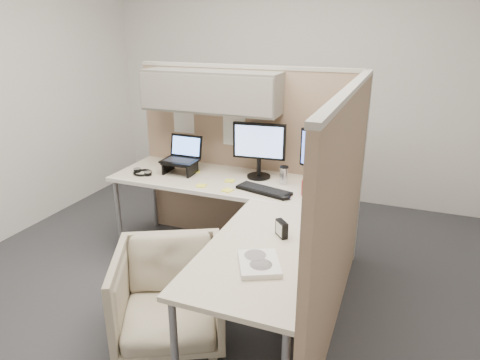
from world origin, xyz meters
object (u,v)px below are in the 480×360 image
(desk, at_px, (237,207))
(monitor_left, at_px, (259,146))
(keyboard, at_px, (264,190))
(office_chair, at_px, (170,291))

(desk, distance_m, monitor_left, 0.63)
(keyboard, bearing_deg, office_chair, -93.94)
(office_chair, height_order, monitor_left, monitor_left)
(office_chair, distance_m, monitor_left, 1.41)
(desk, bearing_deg, office_chair, -105.71)
(office_chair, bearing_deg, desk, 47.62)
(monitor_left, height_order, keyboard, monitor_left)
(monitor_left, relative_size, keyboard, 1.07)
(desk, bearing_deg, keyboard, 63.47)
(keyboard, bearing_deg, monitor_left, 130.64)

